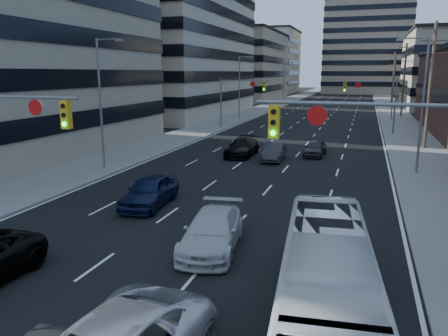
% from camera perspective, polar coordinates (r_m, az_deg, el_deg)
% --- Properties ---
extents(road_surface, '(18.00, 300.00, 0.02)m').
position_cam_1_polar(road_surface, '(136.62, 15.15, 9.13)').
color(road_surface, black).
rests_on(road_surface, ground).
extents(sidewalk_left, '(5.00, 300.00, 0.15)m').
position_cam_1_polar(sidewalk_left, '(137.68, 10.31, 9.40)').
color(sidewalk_left, slate).
rests_on(sidewalk_left, ground).
extents(sidewalk_right, '(5.00, 300.00, 0.15)m').
position_cam_1_polar(sidewalk_right, '(136.51, 20.03, 8.84)').
color(sidewalk_right, slate).
rests_on(sidewalk_right, ground).
extents(office_left_mid, '(26.00, 34.00, 28.00)m').
position_cam_1_polar(office_left_mid, '(74.82, -9.66, 17.77)').
color(office_left_mid, '#ADA089').
rests_on(office_left_mid, ground).
extents(office_left_far, '(20.00, 30.00, 16.00)m').
position_cam_1_polar(office_left_far, '(110.70, 1.70, 13.02)').
color(office_left_far, gray).
rests_on(office_left_far, ground).
extents(apartment_tower, '(26.00, 26.00, 58.00)m').
position_cam_1_polar(apartment_tower, '(157.85, 18.50, 19.88)').
color(apartment_tower, gray).
rests_on(apartment_tower, ground).
extents(bg_block_left, '(24.00, 24.00, 20.00)m').
position_cam_1_polar(bg_block_left, '(150.43, 4.58, 13.58)').
color(bg_block_left, '#ADA089').
rests_on(bg_block_left, ground).
extents(signal_near_left, '(6.59, 0.33, 6.00)m').
position_cam_1_polar(signal_near_left, '(20.43, -27.26, 4.18)').
color(signal_near_left, slate).
rests_on(signal_near_left, ground).
extents(signal_near_right, '(6.59, 0.33, 6.00)m').
position_cam_1_polar(signal_near_right, '(14.48, 19.60, 2.00)').
color(signal_near_right, slate).
rests_on(signal_near_right, ground).
extents(signal_far_left, '(6.09, 0.33, 6.00)m').
position_cam_1_polar(signal_far_left, '(53.37, 1.98, 9.74)').
color(signal_far_left, slate).
rests_on(signal_far_left, ground).
extents(signal_far_right, '(6.09, 0.33, 6.00)m').
position_cam_1_polar(signal_far_right, '(51.33, 18.92, 8.98)').
color(signal_far_right, slate).
rests_on(signal_far_right, ground).
extents(utility_pole_block, '(2.20, 0.28, 11.00)m').
position_cam_1_polar(utility_pole_block, '(42.61, 25.36, 9.90)').
color(utility_pole_block, '#4C3D2D').
rests_on(utility_pole_block, ground).
extents(utility_pole_midblock, '(2.20, 0.28, 11.00)m').
position_cam_1_polar(utility_pole_midblock, '(72.47, 22.45, 10.69)').
color(utility_pole_midblock, '#4C3D2D').
rests_on(utility_pole_midblock, ground).
extents(utility_pole_distant, '(2.20, 0.28, 11.00)m').
position_cam_1_polar(utility_pole_distant, '(102.41, 21.24, 11.01)').
color(utility_pole_distant, '#4C3D2D').
rests_on(utility_pole_distant, ground).
extents(streetlight_left_near, '(2.03, 0.22, 9.00)m').
position_cam_1_polar(streetlight_left_near, '(31.50, -15.63, 8.83)').
color(streetlight_left_near, slate).
rests_on(streetlight_left_near, ground).
extents(streetlight_left_mid, '(2.03, 0.22, 9.00)m').
position_cam_1_polar(streetlight_left_mid, '(63.69, 2.17, 10.84)').
color(streetlight_left_mid, slate).
rests_on(streetlight_left_mid, ground).
extents(streetlight_left_far, '(2.03, 0.22, 9.00)m').
position_cam_1_polar(streetlight_left_far, '(97.83, 7.86, 11.27)').
color(streetlight_left_far, slate).
rests_on(streetlight_left_far, ground).
extents(streetlight_right_near, '(2.03, 0.22, 9.00)m').
position_cam_1_polar(streetlight_right_near, '(31.50, 24.29, 8.20)').
color(streetlight_right_near, slate).
rests_on(streetlight_right_near, ground).
extents(streetlight_right_far, '(2.03, 0.22, 9.00)m').
position_cam_1_polar(streetlight_right_far, '(66.38, 21.15, 10.10)').
color(streetlight_right_far, slate).
rests_on(streetlight_right_far, ground).
extents(white_van, '(2.71, 5.23, 1.45)m').
position_cam_1_polar(white_van, '(17.14, -1.54, -8.23)').
color(white_van, beige).
rests_on(white_van, ground).
extents(transit_bus, '(3.21, 9.82, 2.69)m').
position_cam_1_polar(transit_bus, '(12.02, 13.29, -14.75)').
color(transit_bus, silver).
rests_on(transit_bus, ground).
extents(sedan_blue, '(2.20, 4.78, 1.59)m').
position_cam_1_polar(sedan_blue, '(22.80, -9.66, -2.96)').
color(sedan_blue, '#0D1534').
rests_on(sedan_blue, ground).
extents(sedan_grey_center, '(1.66, 4.26, 1.38)m').
position_cam_1_polar(sedan_grey_center, '(34.39, 6.55, 2.14)').
color(sedan_grey_center, '#2C2C2E').
rests_on(sedan_grey_center, ground).
extents(sedan_black_far, '(2.08, 5.00, 1.44)m').
position_cam_1_polar(sedan_black_far, '(35.96, 2.39, 2.71)').
color(sedan_black_far, black).
rests_on(sedan_black_far, ground).
extents(sedan_grey_right, '(1.71, 3.91, 1.31)m').
position_cam_1_polar(sedan_grey_right, '(36.74, 11.82, 2.56)').
color(sedan_grey_right, '#2E2E31').
rests_on(sedan_grey_right, ground).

